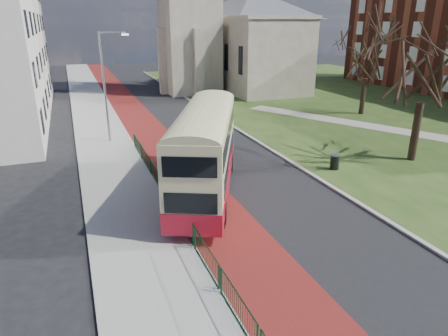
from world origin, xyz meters
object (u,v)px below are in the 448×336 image
bus (205,148)px  winter_tree_near (429,53)px  streetlamp (106,82)px  winter_tree_far (369,49)px  litter_bin (335,162)px

bus → winter_tree_near: size_ratio=1.10×
streetlamp → bus: (3.63, -11.95, -2.00)m
winter_tree_near → winter_tree_far: 14.23m
winter_tree_near → winter_tree_far: winter_tree_near is taller
litter_bin → streetlamp: bearing=137.6°
streetlamp → litter_bin: (12.35, -11.28, -4.07)m
winter_tree_near → litter_bin: (-5.91, 0.31, -6.40)m
winter_tree_far → litter_bin: bearing=-134.2°
winter_tree_near → winter_tree_far: bearing=64.1°
streetlamp → litter_bin: bearing=-42.4°
streetlamp → bus: bearing=-73.1°
winter_tree_far → litter_bin: winter_tree_far is taller
winter_tree_near → litter_bin: bearing=177.0°
streetlamp → winter_tree_near: size_ratio=0.81×
streetlamp → winter_tree_far: (24.47, 1.21, 1.66)m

